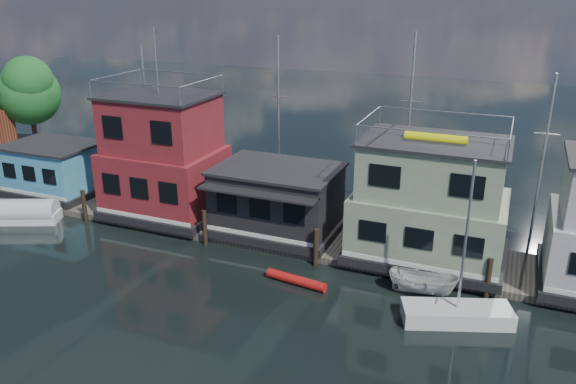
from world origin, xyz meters
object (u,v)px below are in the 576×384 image
at_px(houseboat_dark, 277,200).
at_px(motorboat, 423,283).
at_px(houseboat_red, 164,158).
at_px(houseboat_green, 430,203).
at_px(red_kayak, 296,280).
at_px(houseboat_blue, 54,169).
at_px(day_sailer, 457,313).
at_px(tarp_runabout, 27,213).

distance_m(houseboat_dark, motorboat, 10.35).
bearing_deg(motorboat, houseboat_red, 76.55).
bearing_deg(houseboat_green, houseboat_red, -180.00).
distance_m(houseboat_dark, red_kayak, 6.46).
distance_m(houseboat_blue, red_kayak, 21.50).
bearing_deg(motorboat, red_kayak, 101.47).
height_order(houseboat_green, red_kayak, houseboat_green).
bearing_deg(motorboat, houseboat_blue, 80.70).
height_order(houseboat_red, houseboat_dark, houseboat_red).
bearing_deg(houseboat_dark, day_sailer, -25.66).
relative_size(houseboat_dark, day_sailer, 0.95).
xyz_separation_m(tarp_runabout, motorboat, (25.58, 0.52, 0.05)).
xyz_separation_m(houseboat_red, motorboat, (17.51, -3.71, -3.44)).
distance_m(houseboat_green, red_kayak, 8.37).
relative_size(houseboat_blue, houseboat_red, 0.54).
distance_m(houseboat_dark, day_sailer, 12.78).
distance_m(houseboat_blue, houseboat_red, 9.69).
bearing_deg(motorboat, houseboat_green, 6.31).
distance_m(houseboat_red, red_kayak, 12.98).
relative_size(houseboat_red, tarp_runabout, 2.73).
bearing_deg(day_sailer, houseboat_green, 93.49).
bearing_deg(day_sailer, houseboat_blue, 149.24).
relative_size(houseboat_blue, day_sailer, 0.82).
distance_m(houseboat_dark, houseboat_green, 9.07).
bearing_deg(houseboat_blue, houseboat_dark, -0.06).
xyz_separation_m(motorboat, day_sailer, (1.88, -1.78, -0.22)).
relative_size(houseboat_red, motorboat, 3.43).
xyz_separation_m(motorboat, red_kayak, (-6.23, -1.43, -0.42)).
relative_size(houseboat_green, red_kayak, 2.48).
xyz_separation_m(houseboat_red, red_kayak, (11.28, -5.14, -3.86)).
height_order(houseboat_green, tarp_runabout, houseboat_green).
relative_size(houseboat_red, houseboat_dark, 1.60).
bearing_deg(red_kayak, houseboat_green, 49.64).
distance_m(houseboat_red, tarp_runabout, 9.76).
bearing_deg(houseboat_dark, houseboat_green, 0.12).
xyz_separation_m(houseboat_dark, day_sailer, (11.39, -5.47, -1.97)).
height_order(houseboat_dark, motorboat, houseboat_dark).
bearing_deg(houseboat_green, day_sailer, -66.51).
distance_m(houseboat_blue, houseboat_dark, 17.50).
xyz_separation_m(houseboat_green, day_sailer, (2.39, -5.49, -3.10)).
distance_m(houseboat_blue, motorboat, 27.30).
bearing_deg(houseboat_blue, tarp_runabout, -71.35).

